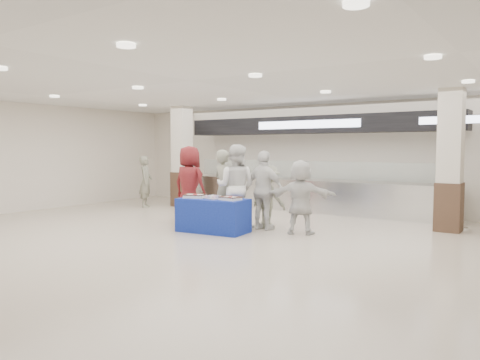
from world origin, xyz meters
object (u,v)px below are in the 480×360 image
Objects in this scene: soldier_b at (268,197)px; civilian_white at (301,197)px; chef_tall at (236,187)px; soldier_bg at (146,182)px; sheet_cake_left at (195,196)px; soldier_a at (224,188)px; sheet_cake_right at (230,198)px; chef_short at (264,190)px; cupcake_tray at (213,197)px; display_table at (213,215)px; civilian_maroon at (190,184)px.

civilian_white reaches higher than soldier_b.
soldier_bg is at bearing -36.09° from chef_tall.
sheet_cake_left is 0.94m from soldier_a.
chef_tall is (-0.31, 0.64, 0.18)m from sheet_cake_right.
chef_short reaches higher than sheet_cake_left.
chef_short is 5.40m from soldier_bg.
soldier_bg is at bearing 153.18° from cupcake_tray.
display_table is 2.94× the size of cupcake_tray.
sheet_cake_right is 0.24× the size of chef_short.
display_table is at bearing 52.90° from chef_short.
sheet_cake_left is 0.30× the size of chef_short.
soldier_a is at bearing 104.68° from display_table.
sheet_cake_left is 0.37× the size of soldier_b.
chef_short is 1.12× the size of soldier_bg.
civilian_white reaches higher than display_table.
sheet_cake_right reaches higher than display_table.
display_table is 0.90m from chef_tall.
soldier_b is 0.97m from civilian_white.
civilian_maroon is (-1.81, 0.74, 0.17)m from sheet_cake_right.
soldier_b is at bearing -160.85° from chef_tall.
cupcake_tray is at bearing -179.11° from sheet_cake_right.
soldier_bg is (-4.00, 2.33, 0.01)m from sheet_cake_left.
civilian_maroon reaches higher than soldier_a.
civilian_maroon is (-1.34, 0.75, 0.18)m from cupcake_tray.
soldier_bg reaches higher than soldier_b.
cupcake_tray is (0.00, -0.00, 0.41)m from display_table.
cupcake_tray is at bearing 131.15° from soldier_a.
sheet_cake_right is at bearing -5.95° from display_table.
cupcake_tray is 1.54m from civilian_maroon.
soldier_a reaches higher than soldier_bg.
chef_short is (0.30, 0.90, 0.12)m from sheet_cake_right.
cupcake_tray is 1.94m from civilian_white.
sheet_cake_left is at bearing 55.05° from soldier_b.
chef_short reaches higher than display_table.
sheet_cake_left is 0.34× the size of civilian_white.
display_table is 0.80× the size of civilian_maroon.
cupcake_tray is 0.27× the size of civilian_maroon.
soldier_b reaches higher than sheet_cake_left.
soldier_b is 0.91× the size of civilian_white.
sheet_cake_left is at bearing -153.05° from soldier_bg.
chef_tall is at bearing 175.00° from civilian_maroon.
cupcake_tray is 0.29× the size of soldier_a.
sheet_cake_right is 1.96m from civilian_maroon.
display_table is at bearing 110.78° from cupcake_tray.
soldier_a reaches higher than soldier_b.
chef_tall reaches higher than cupcake_tray.
chef_short reaches higher than cupcake_tray.
chef_tall is 1.08× the size of chef_short.
soldier_a is 1.13× the size of civilian_white.
display_table is 1.99m from civilian_white.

